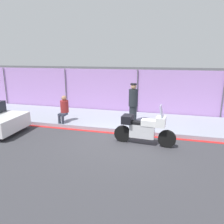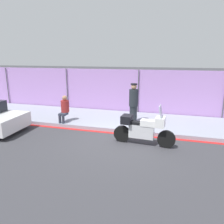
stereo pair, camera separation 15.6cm
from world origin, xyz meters
name	(u,v)px [view 1 (the left image)]	position (x,y,z in m)	size (l,w,h in m)	color
ground_plane	(120,141)	(0.00, 0.00, 0.00)	(120.00, 120.00, 0.00)	#38383D
sidewalk	(132,121)	(0.00, 2.43, 0.08)	(31.66, 3.18, 0.16)	#8E93A3
curb_paint_stripe	(124,134)	(0.00, 0.75, 0.00)	(31.66, 0.18, 0.01)	red
storefront_fence	(137,92)	(0.00, 4.11, 1.23)	(30.08, 0.16, 2.47)	#AD7FC6
motorcycle	(144,128)	(0.89, -0.11, 0.61)	(2.27, 0.60, 1.51)	black
officer_standing	(133,103)	(0.12, 2.04, 1.09)	(0.41, 0.41, 1.81)	#1E2328
person_seated_on_curb	(64,108)	(-3.00, 1.28, 0.84)	(0.38, 0.64, 1.23)	#2D3342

